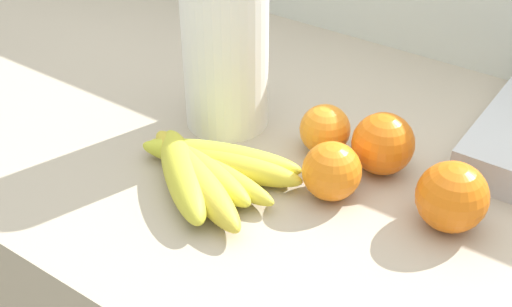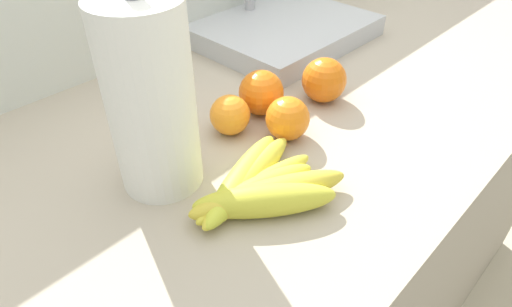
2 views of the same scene
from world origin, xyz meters
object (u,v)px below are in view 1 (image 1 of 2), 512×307
Objects in this scene: banana_bunch at (203,169)px; paper_towel_roll at (225,36)px; orange_front at (325,129)px; orange_back_right at (452,197)px; orange_center at (332,171)px; orange_far_right at (383,144)px.

paper_towel_roll is at bearing 115.45° from banana_bunch.
orange_front reaches higher than banana_bunch.
orange_back_right is at bearing -14.05° from orange_front.
orange_center reaches higher than orange_front.
orange_far_right is at bearing 4.98° from paper_towel_roll.
paper_towel_roll reaches higher than orange_center.
orange_center is 0.09m from orange_front.
orange_far_right is 0.24m from paper_towel_roll.
orange_far_right is at bearing 3.63° from orange_front.
orange_back_right is (0.27, 0.10, 0.02)m from banana_bunch.
orange_far_right is (0.03, 0.08, 0.00)m from orange_center.
orange_back_right is (0.19, -0.05, 0.01)m from orange_front.
paper_towel_roll is at bearing 162.91° from orange_center.
orange_back_right is 0.35m from paper_towel_roll.
banana_bunch is at bearing -160.69° from orange_back_right.
orange_back_right is (0.13, 0.03, 0.00)m from orange_center.
orange_back_right is at bearing 19.31° from banana_bunch.
paper_towel_roll is (-0.06, 0.13, 0.11)m from banana_bunch.
orange_far_right reaches higher than banana_bunch.
paper_towel_roll is (-0.33, 0.03, 0.09)m from orange_back_right.
paper_towel_roll is (-0.20, 0.06, 0.09)m from orange_center.
paper_towel_roll is (-0.22, -0.02, 0.09)m from orange_far_right.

